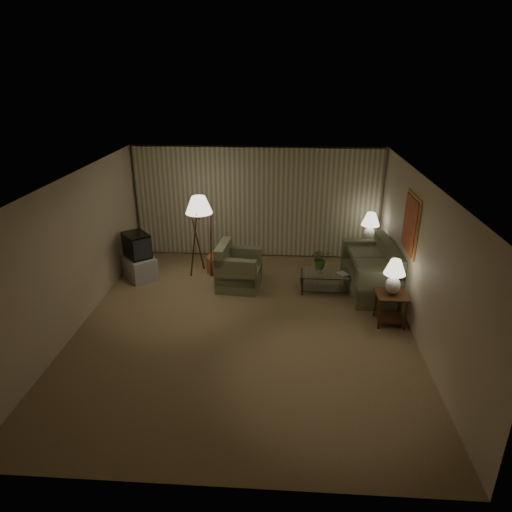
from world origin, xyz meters
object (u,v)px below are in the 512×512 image
at_px(coffee_table, 327,279).
at_px(vase, 320,269).
at_px(floor_lamp, 200,235).
at_px(side_table_far, 368,251).
at_px(ottoman, 219,264).
at_px(sofa, 370,272).
at_px(tv_cabinet, 139,267).
at_px(table_lamp_far, 370,225).
at_px(armchair, 239,270).
at_px(crt_tv, 137,245).
at_px(side_table_near, 391,303).
at_px(table_lamp_near, 394,274).

bearing_deg(coffee_table, vase, -180.00).
bearing_deg(floor_lamp, side_table_far, 10.06).
bearing_deg(coffee_table, ottoman, 160.95).
bearing_deg(sofa, tv_cabinet, -97.20).
distance_m(side_table_far, table_lamp_far, 0.63).
relative_size(sofa, tv_cabinet, 1.89).
bearing_deg(vase, floor_lamp, 165.65).
bearing_deg(armchair, table_lamp_far, -60.54).
relative_size(ottoman, vase, 3.36).
bearing_deg(sofa, table_lamp_far, 169.43).
bearing_deg(crt_tv, table_lamp_far, 60.51).
xyz_separation_m(sofa, crt_tv, (-5.05, 0.31, 0.36)).
xyz_separation_m(side_table_far, tv_cabinet, (-5.20, -0.94, -0.15)).
height_order(sofa, table_lamp_far, table_lamp_far).
relative_size(side_table_near, ottoman, 1.06).
bearing_deg(armchair, floor_lamp, 62.24).
xyz_separation_m(floor_lamp, vase, (2.62, -0.67, -0.45)).
bearing_deg(vase, side_table_far, 48.19).
relative_size(armchair, side_table_far, 1.80).
distance_m(side_table_far, floor_lamp, 3.93).
height_order(table_lamp_far, vase, table_lamp_far).
bearing_deg(ottoman, coffee_table, -19.05).
relative_size(side_table_far, ottoman, 1.06).
distance_m(armchair, floor_lamp, 1.24).
bearing_deg(side_table_far, table_lamp_near, -90.00).
bearing_deg(side_table_far, table_lamp_far, 0.00).
distance_m(armchair, side_table_near, 3.20).
bearing_deg(crt_tv, table_lamp_near, 32.56).
bearing_deg(side_table_far, side_table_near, -90.00).
bearing_deg(side_table_near, armchair, 155.68).
height_order(sofa, side_table_far, sofa).
bearing_deg(tv_cabinet, vase, 44.41).
bearing_deg(ottoman, sofa, -12.41).
bearing_deg(floor_lamp, tv_cabinet, -169.12).
height_order(side_table_near, tv_cabinet, side_table_near).
xyz_separation_m(side_table_far, crt_tv, (-5.20, -0.94, 0.37)).
relative_size(tv_cabinet, ottoman, 1.81).
distance_m(side_table_near, ottoman, 4.04).
height_order(floor_lamp, vase, floor_lamp).
bearing_deg(ottoman, side_table_near, -31.02).
relative_size(side_table_near, table_lamp_far, 0.83).
distance_m(armchair, ottoman, 0.95).
bearing_deg(floor_lamp, armchair, -33.43).
distance_m(floor_lamp, ottoman, 0.87).
relative_size(side_table_far, vase, 3.56).
height_order(ottoman, vase, vase).
height_order(armchair, table_lamp_far, table_lamp_far).
bearing_deg(tv_cabinet, ottoman, 63.77).
bearing_deg(ottoman, tv_cabinet, -166.46).
distance_m(table_lamp_near, ottoman, 4.11).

